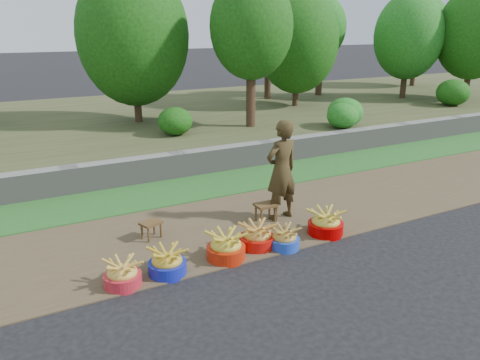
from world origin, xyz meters
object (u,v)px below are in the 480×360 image
stool_right (266,207)px  basin_a (122,275)px  stool_left (151,225)px  basin_e (284,239)px  basin_d (257,237)px  basin_f (326,223)px  basin_c (226,247)px  vendor_woman (282,170)px  basin_b (167,263)px

stool_right → basin_a: bearing=-161.2°
stool_left → basin_e: bearing=-36.3°
basin_d → basin_f: 1.19m
basin_c → stool_right: (1.16, 0.86, 0.08)m
basin_a → basin_d: bearing=3.9°
basin_a → vendor_woman: (2.93, 0.90, 0.70)m
basin_e → stool_left: (-1.64, 1.20, 0.09)m
basin_c → basin_d: 0.57m
stool_left → stool_right: 1.90m
basin_c → vendor_woman: 1.83m
basin_c → basin_e: basin_c is taller
basin_b → stool_right: (2.04, 0.88, 0.09)m
basin_a → stool_left: (0.74, 1.14, 0.08)m
stool_left → vendor_woman: size_ratio=0.22×
basin_b → stool_left: size_ratio=1.36×
basin_b → stool_right: 2.22m
basin_b → basin_e: (1.79, -0.08, -0.02)m
basin_e → basin_c: bearing=174.2°
basin_a → basin_c: 1.47m
basin_c → stool_left: bearing=123.2°
basin_b → vendor_woman: 2.59m
basin_a → stool_right: 2.78m
basin_a → stool_left: bearing=57.0°
basin_e → basin_f: bearing=6.6°
basin_f → basin_a: bearing=-179.3°
basin_a → vendor_woman: 3.15m
basin_c → basin_b: bearing=-178.8°
basin_a → basin_f: (3.22, 0.04, 0.03)m
basin_b → basin_d: bearing=4.9°
basin_d → vendor_woman: vendor_woman is taller
basin_b → stool_left: 1.14m
basin_c → basin_e: (0.91, -0.09, -0.03)m
basin_a → vendor_woman: bearing=17.1°
basin_c → basin_d: size_ratio=1.06×
basin_f → basin_e: bearing=-173.4°
basin_d → stool_left: bearing=142.1°
vendor_woman → stool_left: bearing=-14.4°
basin_e → vendor_woman: vendor_woman is taller
basin_d → vendor_woman: bearing=40.4°
stool_right → basin_f: bearing=-55.7°
basin_d → vendor_woman: 1.37m
basin_e → basin_a: bearing=178.6°
basin_f → stool_right: size_ratio=1.58×
basin_f → vendor_woman: (-0.29, 0.86, 0.68)m
basin_c → vendor_woman: vendor_woman is taller
vendor_woman → basin_a: bearing=9.0°
stool_left → stool_right: bearing=-7.5°
basin_a → stool_left: basin_a is taller
basin_c → stool_right: size_ratio=1.57×
stool_right → vendor_woman: 0.67m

